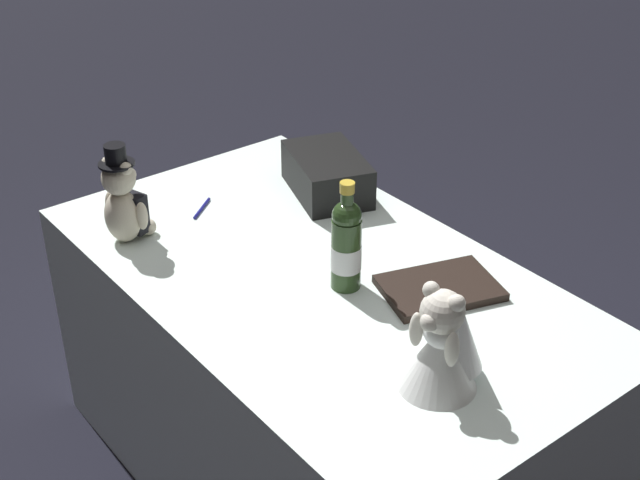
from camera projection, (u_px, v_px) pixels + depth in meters
name	position (u px, v px, depth m)	size (l,w,h in m)	color
ground_plane	(320.00, 480.00, 2.66)	(12.00, 12.00, 0.00)	black
reception_table	(320.00, 385.00, 2.47)	(1.54, 0.87, 0.74)	white
teddy_bear_groom	(124.00, 202.00, 2.38)	(0.14, 0.14, 0.28)	beige
teddy_bear_bride	(445.00, 342.00, 1.86)	(0.17, 0.21, 0.25)	white
champagne_bottle	(346.00, 244.00, 2.17)	(0.08, 0.08, 0.29)	#29411E
signing_pen	(203.00, 207.00, 2.58)	(0.08, 0.11, 0.01)	navy
gift_case_black	(327.00, 174.00, 2.64)	(0.35, 0.28, 0.12)	black
guestbook	(440.00, 288.00, 2.20)	(0.20, 0.28, 0.02)	black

